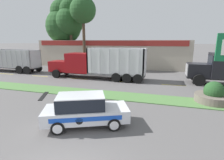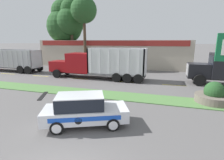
{
  "view_description": "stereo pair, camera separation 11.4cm",
  "coord_description": "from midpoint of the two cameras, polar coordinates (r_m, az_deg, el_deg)",
  "views": [
    {
      "loc": [
        3.12,
        -4.06,
        4.38
      ],
      "look_at": [
        -0.8,
        8.99,
        1.34
      ],
      "focal_mm": 28.0,
      "sensor_mm": 36.0,
      "label": 1
    },
    {
      "loc": [
        3.23,
        -4.03,
        4.38
      ],
      "look_at": [
        -0.8,
        8.99,
        1.34
      ],
      "focal_mm": 28.0,
      "sensor_mm": 36.0,
      "label": 2
    }
  ],
  "objects": [
    {
      "name": "store_building_backdrop",
      "position": [
        34.19,
        1.34,
        9.04
      ],
      "size": [
        25.7,
        12.1,
        4.51
      ],
      "color": "#BCB29E",
      "rests_on": "ground_plane"
    },
    {
      "name": "centre_line_4",
      "position": [
        19.29,
        3.17,
        -0.54
      ],
      "size": [
        2.4,
        0.14,
        0.01
      ],
      "primitive_type": "cube",
      "color": "yellow",
      "rests_on": "ground_plane"
    },
    {
      "name": "centre_line_1",
      "position": [
        27.86,
        -31.25,
        1.72
      ],
      "size": [
        2.4,
        0.14,
        0.01
      ],
      "primitive_type": "cube",
      "color": "yellow",
      "rests_on": "ground_plane"
    },
    {
      "name": "dump_truck_lead",
      "position": [
        21.18,
        -7.61,
        4.89
      ],
      "size": [
        11.81,
        2.68,
        3.61
      ],
      "color": "black",
      "rests_on": "ground_plane"
    },
    {
      "name": "centre_line_3",
      "position": [
        21.17,
        -11.18,
        0.42
      ],
      "size": [
        2.4,
        0.14,
        0.01
      ],
      "primitive_type": "cube",
      "color": "yellow",
      "rests_on": "ground_plane"
    },
    {
      "name": "centre_line_5",
      "position": [
        18.81,
        19.38,
        -1.59
      ],
      "size": [
        2.4,
        0.14,
        0.01
      ],
      "primitive_type": "cube",
      "color": "yellow",
      "rests_on": "ground_plane"
    },
    {
      "name": "tree_behind_left",
      "position": [
        35.14,
        -15.68,
        17.55
      ],
      "size": [
        6.45,
        6.45,
        11.88
      ],
      "color": "#473828",
      "rests_on": "ground_plane"
    },
    {
      "name": "stone_planter",
      "position": [
        14.63,
        30.01,
        -4.38
      ],
      "size": [
        2.53,
        2.53,
        1.57
      ],
      "color": "#6B6056",
      "rests_on": "ground_plane"
    },
    {
      "name": "tree_behind_centre",
      "position": [
        29.34,
        -9.6,
        22.2
      ],
      "size": [
        4.02,
        4.02,
        12.07
      ],
      "color": "#473828",
      "rests_on": "ground_plane"
    },
    {
      "name": "centre_line_2",
      "position": [
        24.15,
        -22.59,
        1.18
      ],
      "size": [
        2.4,
        0.14,
        0.01
      ],
      "primitive_type": "cube",
      "color": "yellow",
      "rests_on": "ground_plane"
    },
    {
      "name": "rally_car",
      "position": [
        9.4,
        -9.3,
        -9.57
      ],
      "size": [
        4.69,
        3.37,
        1.72
      ],
      "color": "silver",
      "rests_on": "ground_plane"
    },
    {
      "name": "tree_behind_right",
      "position": [
        32.76,
        -13.63,
        19.06
      ],
      "size": [
        4.84,
        4.84,
        11.44
      ],
      "color": "#473828",
      "rests_on": "ground_plane"
    },
    {
      "name": "grass_verge",
      "position": [
        14.23,
        3.04,
        -5.24
      ],
      "size": [
        120.0,
        2.2,
        0.06
      ],
      "primitive_type": "cube",
      "color": "#517F42",
      "rests_on": "ground_plane"
    }
  ]
}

